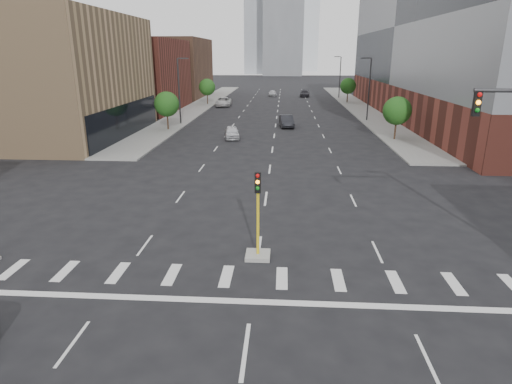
# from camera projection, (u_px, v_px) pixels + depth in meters

# --- Properties ---
(sidewalk_left_far) EXTENTS (5.00, 92.00, 0.15)m
(sidewalk_left_far) POSITION_uv_depth(u_px,v_px,m) (202.00, 105.00, 83.71)
(sidewalk_left_far) COLOR gray
(sidewalk_left_far) RESTS_ON ground
(sidewalk_right_far) EXTENTS (5.00, 92.00, 0.15)m
(sidewalk_right_far) POSITION_uv_depth(u_px,v_px,m) (357.00, 106.00, 81.85)
(sidewalk_right_far) COLOR gray
(sidewalk_right_far) RESTS_ON ground
(building_left_mid) EXTENTS (20.00, 24.00, 14.00)m
(building_left_mid) POSITION_uv_depth(u_px,v_px,m) (40.00, 77.00, 50.06)
(building_left_mid) COLOR tan
(building_left_mid) RESTS_ON ground
(building_left_far_a) EXTENTS (20.00, 22.00, 12.00)m
(building_left_far_a) POSITION_uv_depth(u_px,v_px,m) (122.00, 75.00, 75.06)
(building_left_far_a) COLOR brown
(building_left_far_a) RESTS_ON ground
(building_left_far_b) EXTENTS (20.00, 24.00, 13.00)m
(building_left_far_b) POSITION_uv_depth(u_px,v_px,m) (162.00, 68.00, 99.59)
(building_left_far_b) COLOR brown
(building_left_far_b) RESTS_ON ground
(building_right_main) EXTENTS (24.00, 70.00, 22.00)m
(building_right_main) POSITION_uv_depth(u_px,v_px,m) (474.00, 44.00, 64.30)
(building_right_main) COLOR brown
(building_right_main) RESTS_ON ground
(tower_left) EXTENTS (22.00, 22.00, 70.00)m
(tower_left) POSITION_uv_depth(u_px,v_px,m) (268.00, 0.00, 211.16)
(tower_left) COLOR #B2B7BC
(tower_left) RESTS_ON ground
(tower_mid) EXTENTS (18.00, 18.00, 44.00)m
(tower_mid) POSITION_uv_depth(u_px,v_px,m) (283.00, 26.00, 195.68)
(tower_mid) COLOR slate
(tower_mid) RESTS_ON ground
(median_traffic_signal) EXTENTS (1.20, 1.20, 4.40)m
(median_traffic_signal) POSITION_uv_depth(u_px,v_px,m) (258.00, 239.00, 20.75)
(median_traffic_signal) COLOR #999993
(median_traffic_signal) RESTS_ON ground
(streetlight_right_a) EXTENTS (1.60, 0.22, 9.07)m
(streetlight_right_a) POSITION_uv_depth(u_px,v_px,m) (369.00, 87.00, 62.39)
(streetlight_right_a) COLOR #2D2D30
(streetlight_right_a) RESTS_ON ground
(streetlight_right_b) EXTENTS (1.60, 0.22, 9.07)m
(streetlight_right_b) POSITION_uv_depth(u_px,v_px,m) (340.00, 75.00, 95.62)
(streetlight_right_b) COLOR #2D2D30
(streetlight_right_b) RESTS_ON ground
(streetlight_left) EXTENTS (1.60, 0.22, 9.07)m
(streetlight_left) POSITION_uv_depth(u_px,v_px,m) (180.00, 88.00, 59.30)
(streetlight_left) COLOR #2D2D30
(streetlight_left) RESTS_ON ground
(tree_left_near) EXTENTS (3.20, 3.20, 4.85)m
(tree_left_near) POSITION_uv_depth(u_px,v_px,m) (167.00, 104.00, 55.09)
(tree_left_near) COLOR #382619
(tree_left_near) RESTS_ON ground
(tree_left_far) EXTENTS (3.20, 3.20, 4.85)m
(tree_left_far) POSITION_uv_depth(u_px,v_px,m) (207.00, 87.00, 83.57)
(tree_left_far) COLOR #382619
(tree_left_far) RESTS_ON ground
(tree_right_near) EXTENTS (3.20, 3.20, 4.85)m
(tree_right_near) POSITION_uv_depth(u_px,v_px,m) (397.00, 111.00, 48.61)
(tree_right_near) COLOR #382619
(tree_right_near) RESTS_ON ground
(tree_right_far) EXTENTS (3.20, 3.20, 4.85)m
(tree_right_far) POSITION_uv_depth(u_px,v_px,m) (348.00, 86.00, 86.59)
(tree_right_far) COLOR #382619
(tree_right_far) RESTS_ON ground
(car_near_left) EXTENTS (2.37, 4.47, 1.45)m
(car_near_left) POSITION_uv_depth(u_px,v_px,m) (232.00, 132.00, 50.52)
(car_near_left) COLOR silver
(car_near_left) RESTS_ON ground
(car_mid_right) EXTENTS (2.21, 4.98, 1.59)m
(car_mid_right) POSITION_uv_depth(u_px,v_px,m) (286.00, 121.00, 58.55)
(car_mid_right) COLOR #212227
(car_mid_right) RESTS_ON ground
(car_far_left) EXTENTS (3.16, 6.25, 1.69)m
(car_far_left) POSITION_uv_depth(u_px,v_px,m) (223.00, 102.00, 81.89)
(car_far_left) COLOR #BABABA
(car_far_left) RESTS_ON ground
(car_deep_right) EXTENTS (2.51, 5.34, 1.51)m
(car_deep_right) POSITION_uv_depth(u_px,v_px,m) (305.00, 93.00, 100.11)
(car_deep_right) COLOR black
(car_deep_right) RESTS_ON ground
(car_distant) EXTENTS (2.04, 4.39, 1.46)m
(car_distant) POSITION_uv_depth(u_px,v_px,m) (273.00, 93.00, 101.28)
(car_distant) COLOR #B8B9BD
(car_distant) RESTS_ON ground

